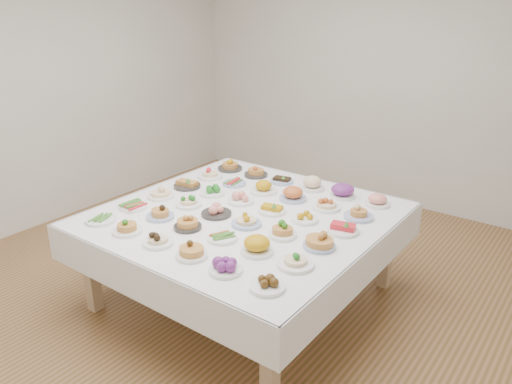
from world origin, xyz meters
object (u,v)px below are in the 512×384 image
Objects in this scene: dish_18 at (187,182)px; dish_0 at (101,219)px; display_table at (244,221)px; dish_35 at (377,199)px.

dish_0 is at bearing -90.75° from dish_18.
dish_18 reaches higher than dish_0.
display_table is 1.08m from dish_0.
dish_0 is 0.97× the size of dish_18.
dish_18 is (0.01, 0.90, 0.03)m from dish_0.
display_table is at bearing -134.63° from dish_35.
dish_18 reaches higher than display_table.
dish_18 and dish_35 have the same top height.
display_table is 1.08m from dish_35.
dish_0 is at bearing -134.97° from dish_35.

